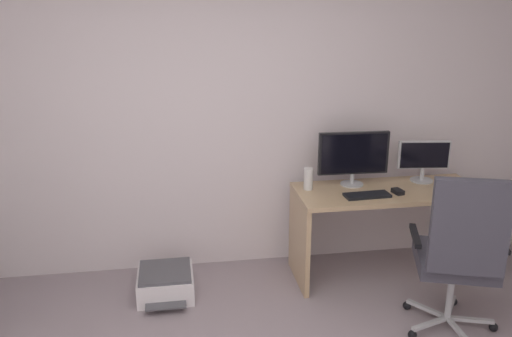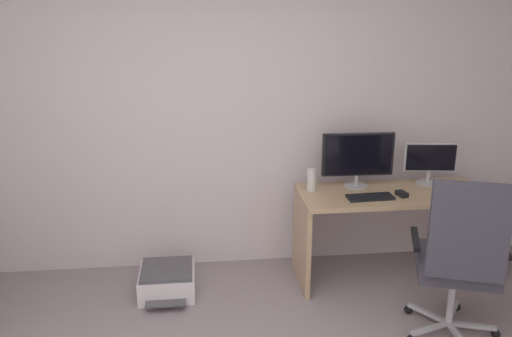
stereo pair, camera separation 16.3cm
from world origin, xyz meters
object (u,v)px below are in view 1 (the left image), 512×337
(printer, at_px, (166,283))
(keyboard, at_px, (367,195))
(desk, at_px, (387,212))
(office_chair, at_px, (460,251))
(monitor_secondary, at_px, (424,158))
(monitor_main, at_px, (354,155))
(desktop_speaker, at_px, (308,179))
(computer_mouse, at_px, (398,191))

(printer, bearing_deg, keyboard, -2.50)
(desk, bearing_deg, office_chair, -82.75)
(monitor_secondary, bearing_deg, monitor_main, -179.98)
(monitor_main, bearing_deg, printer, -172.15)
(monitor_main, relative_size, desktop_speaker, 3.27)
(desk, xyz_separation_m, computer_mouse, (0.03, -0.10, 0.21))
(keyboard, height_order, printer, keyboard)
(monitor_secondary, relative_size, office_chair, 0.36)
(keyboard, distance_m, office_chair, 0.83)
(desk, xyz_separation_m, monitor_main, (-0.24, 0.15, 0.44))
(office_chair, bearing_deg, desktop_speaker, 126.45)
(monitor_main, xyz_separation_m, monitor_secondary, (0.58, 0.00, -0.05))
(desk, height_order, printer, desk)
(keyboard, relative_size, computer_mouse, 3.40)
(computer_mouse, distance_m, desktop_speaker, 0.68)
(monitor_secondary, bearing_deg, computer_mouse, -141.34)
(monitor_secondary, height_order, printer, monitor_secondary)
(desktop_speaker, relative_size, printer, 0.34)
(desktop_speaker, height_order, office_chair, office_chair)
(keyboard, distance_m, printer, 1.64)
(keyboard, relative_size, office_chair, 0.30)
(monitor_secondary, height_order, desktop_speaker, monitor_secondary)
(desktop_speaker, bearing_deg, desk, -9.44)
(monitor_main, height_order, printer, monitor_main)
(monitor_secondary, distance_m, printer, 2.23)
(monitor_main, relative_size, printer, 1.11)
(computer_mouse, bearing_deg, office_chair, -94.49)
(keyboard, xyz_separation_m, office_chair, (0.33, -0.76, -0.11))
(monitor_main, height_order, keyboard, monitor_main)
(monitor_main, distance_m, computer_mouse, 0.43)
(computer_mouse, bearing_deg, printer, 168.24)
(desk, height_order, computer_mouse, computer_mouse)
(monitor_main, height_order, desktop_speaker, monitor_main)
(monitor_main, xyz_separation_m, keyboard, (0.03, -0.27, -0.24))
(desktop_speaker, bearing_deg, monitor_main, 7.35)
(monitor_secondary, bearing_deg, desktop_speaker, -177.13)
(keyboard, xyz_separation_m, desktop_speaker, (-0.39, 0.22, 0.07))
(desktop_speaker, height_order, printer, desktop_speaker)
(desk, relative_size, printer, 2.85)
(computer_mouse, bearing_deg, monitor_main, 127.76)
(monitor_main, xyz_separation_m, printer, (-1.48, -0.20, -0.87))
(computer_mouse, relative_size, office_chair, 0.09)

